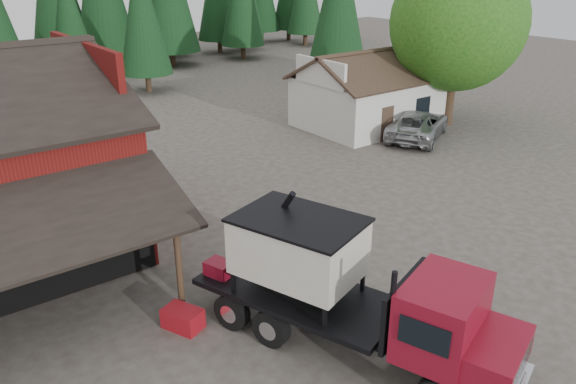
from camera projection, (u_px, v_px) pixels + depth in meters
ground at (365, 279)px, 18.56m from camera, size 120.00×120.00×0.00m
farmhouse at (369, 99)px, 34.67m from camera, size 8.60×6.42×4.65m
deciduous_tree at (458, 28)px, 33.03m from camera, size 8.00×8.00×10.20m
conifer_backdrop at (28, 76)px, 49.31m from camera, size 76.00×16.00×16.00m
near_pine_b at (142, 13)px, 41.56m from camera, size 3.96×3.96×10.40m
feed_truck at (348, 288)px, 14.61m from camera, size 5.11×9.24×4.04m
silver_car at (418, 125)px, 32.42m from camera, size 6.46×5.15×1.63m
equip_box at (183, 318)px, 16.04m from camera, size 1.08×1.29×0.60m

